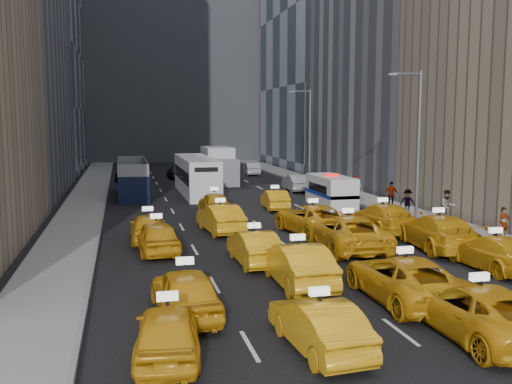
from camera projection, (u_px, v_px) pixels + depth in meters
ground at (347, 292)px, 20.43m from camera, size 160.00×160.00×0.00m
sidewalk_west at (85, 203)px, 42.18m from camera, size 3.00×90.00×0.15m
sidewalk_east at (350, 194)px, 46.96m from camera, size 3.00×90.00×0.15m
curb_west at (105, 202)px, 42.51m from camera, size 0.15×90.00×0.18m
curb_east at (334, 195)px, 46.63m from camera, size 0.15×90.00×0.18m
building_backdrop at (170, 30)px, 87.49m from camera, size 30.00×12.00×40.00m
streetlight_near at (417, 141)px, 33.50m from camera, size 2.15×0.22×9.00m
streetlight_far at (309, 134)px, 52.82m from camera, size 2.15×0.22×9.00m
taxi_0 at (168, 331)px, 14.71m from camera, size 2.11×4.30×1.41m
taxi_1 at (319, 324)px, 15.22m from camera, size 1.80×4.32×1.39m
taxi_2 at (478, 310)px, 16.23m from camera, size 2.50×5.40×1.50m
taxi_4 at (185, 292)px, 17.87m from camera, size 2.07×4.63×1.55m
taxi_5 at (297, 264)px, 21.20m from camera, size 1.72×4.87×1.60m
taxi_6 at (404, 278)px, 19.41m from camera, size 2.55×5.53×1.54m
taxi_7 at (494, 253)px, 23.43m from camera, size 2.09×4.97×1.43m
taxi_8 at (157, 237)px, 26.40m from camera, size 2.17×4.59×1.52m
taxi_9 at (254, 247)px, 24.45m from camera, size 1.66×4.42×1.44m
taxi_10 at (347, 232)px, 27.03m from camera, size 3.17×6.20×1.67m
taxi_11 at (438, 232)px, 27.14m from camera, size 3.04×6.03×1.68m
taxi_12 at (148, 227)px, 28.88m from camera, size 1.78×4.34×1.47m
taxi_13 at (220, 218)px, 31.37m from camera, size 2.15×4.88×1.56m
taxi_14 at (313, 219)px, 30.85m from camera, size 3.41×6.10×1.61m
taxi_15 at (382, 218)px, 31.44m from camera, size 2.33×5.47×1.57m
taxi_16 at (214, 203)px, 37.81m from camera, size 1.80×4.22×1.42m
taxi_17 at (275, 200)px, 39.47m from camera, size 1.74×4.21×1.36m
nypd_van at (331, 191)px, 41.00m from camera, size 2.84×5.67×2.33m
double_decker at (132, 178)px, 46.36m from camera, size 3.14×10.20×2.92m
city_bus at (196, 176)px, 47.69m from camera, size 3.07×12.06×3.09m
box_truck at (219, 166)px, 56.03m from camera, size 3.34×7.91×3.52m
misc_car_0 at (296, 183)px, 49.75m from camera, size 1.79×4.53×1.47m
misc_car_1 at (128, 174)px, 58.97m from camera, size 2.65×4.97×1.33m
misc_car_2 at (216, 169)px, 64.52m from camera, size 2.24×5.13×1.47m
misc_car_3 at (176, 172)px, 60.63m from camera, size 1.73×4.01×1.35m
misc_car_4 at (252, 169)px, 64.69m from camera, size 1.88×4.43×1.42m
pedestrian_0 at (504, 223)px, 28.87m from camera, size 0.60×0.40×1.62m
pedestrian_1 at (447, 206)px, 33.40m from camera, size 0.98×0.59×1.93m
pedestrian_2 at (408, 202)px, 36.18m from camera, size 1.14×0.70×1.64m
pedestrian_3 at (391, 194)px, 39.69m from camera, size 1.08×0.62×1.75m
pedestrian_4 at (356, 188)px, 43.14m from camera, size 0.98×0.68×1.83m
pedestrian_5 at (354, 187)px, 44.53m from camera, size 1.53×0.48×1.64m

